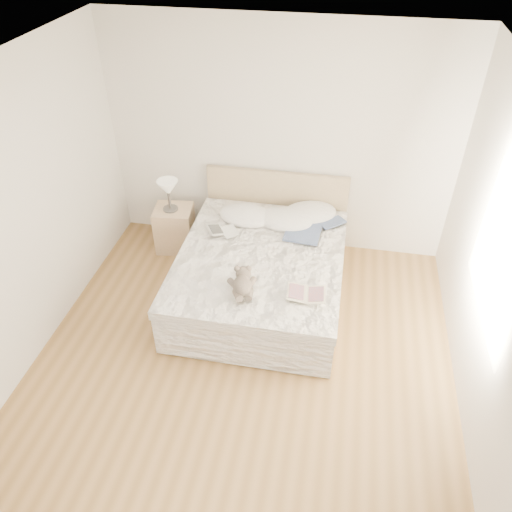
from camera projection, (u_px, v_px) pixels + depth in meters
The scene contains 16 objects.
floor at pixel (239, 375), 4.73m from camera, with size 4.00×4.50×0.00m, color brown.
ceiling at pixel (230, 93), 3.07m from camera, with size 4.00×4.50×0.00m, color white.
wall_back at pixel (279, 142), 5.64m from camera, with size 4.00×0.02×2.70m, color silver.
wall_left at pixel (4, 236), 4.19m from camera, with size 0.02×4.50×2.70m, color silver.
wall_right at pixel (505, 296), 3.60m from camera, with size 0.02×4.50×2.70m, color silver.
window at pixel (500, 260), 3.77m from camera, with size 0.02×1.30×1.10m, color white.
bed at pixel (262, 271), 5.46m from camera, with size 1.72×2.14×1.00m.
nightstand at pixel (175, 228), 6.16m from camera, with size 0.45×0.40×0.56m, color tan.
table_lamp at pixel (168, 189), 5.81m from camera, with size 0.32×0.32×0.39m.
pillow_left at pixel (246, 216), 5.73m from camera, with size 0.62×0.43×0.19m, color white.
pillow_middle at pixel (285, 220), 5.67m from camera, with size 0.63×0.44×0.19m, color white.
pillow_right at pixel (310, 213), 5.78m from camera, with size 0.64×0.45×0.19m, color white.
blouse at pixel (304, 229), 5.54m from camera, with size 0.60×0.64×0.02m, color navy, non-canonical shape.
photo_book at pixel (223, 231), 5.50m from camera, with size 0.33×0.23×0.02m, color silver.
childrens_book at pixel (306, 294), 4.69m from camera, with size 0.38×0.25×0.02m, color #FAF0CB.
teddy_bear at pixel (242, 291), 4.69m from camera, with size 0.24×0.35×0.18m, color brown, non-canonical shape.
Camera 1 is at (0.73, -2.96, 3.79)m, focal length 35.00 mm.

